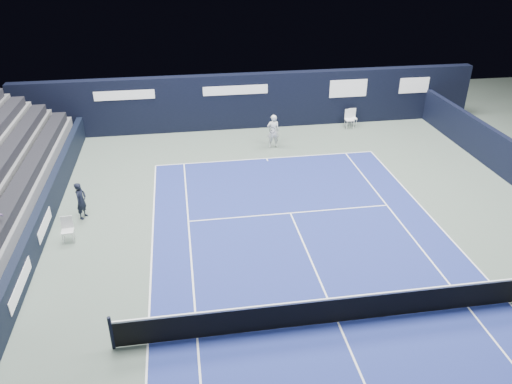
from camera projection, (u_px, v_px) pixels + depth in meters
ground at (320, 280)px, 16.37m from camera, size 48.00×48.00×0.00m
court_surface at (338, 322)px, 14.62m from camera, size 10.97×23.77×0.01m
folding_chair_back_a at (352, 116)px, 28.92m from camera, size 0.45×0.44×1.00m
folding_chair_back_b at (349, 117)px, 28.59m from camera, size 0.48×0.46×1.07m
line_judge_chair at (67, 227)px, 18.21m from camera, size 0.45×0.43×0.97m
line_judge at (81, 201)px, 19.57m from camera, size 0.55×0.65×1.52m
court_markings at (338, 322)px, 14.62m from camera, size 11.03×23.83×0.00m
tennis_net at (339, 309)px, 14.39m from camera, size 12.90×0.10×1.10m
back_sponsor_wall at (253, 101)px, 28.28m from camera, size 26.00×0.63×3.10m
side_barrier_left at (40, 226)px, 18.23m from camera, size 0.33×22.00×1.20m
tennis_player at (273, 131)px, 25.89m from camera, size 0.65×0.83×1.78m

